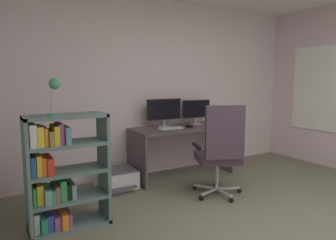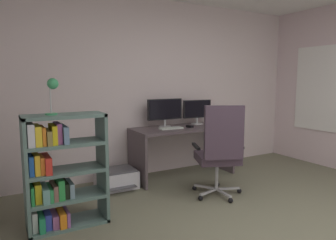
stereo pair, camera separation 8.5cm
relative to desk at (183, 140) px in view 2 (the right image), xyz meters
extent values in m
cube|color=silver|center=(-0.17, 0.42, 0.76)|extent=(5.03, 0.10, 2.61)
cube|color=white|center=(2.34, -0.73, 0.74)|extent=(0.01, 1.17, 1.31)
cube|color=white|center=(2.33, -0.73, 0.74)|extent=(0.02, 1.25, 1.39)
cube|color=#54474B|center=(0.00, 0.00, 0.17)|extent=(1.51, 0.63, 0.04)
cube|color=#54474B|center=(-0.74, 0.00, -0.19)|extent=(0.04, 0.61, 0.70)
cube|color=#54474B|center=(0.74, 0.00, -0.19)|extent=(0.04, 0.61, 0.70)
cylinder|color=#B2B5B7|center=(-0.22, 0.15, 0.20)|extent=(0.18, 0.18, 0.01)
cylinder|color=#B2B5B7|center=(-0.22, 0.15, 0.26)|extent=(0.03, 0.03, 0.11)
cube|color=black|center=(-0.22, 0.15, 0.45)|extent=(0.56, 0.04, 0.30)
cube|color=black|center=(-0.22, 0.13, 0.45)|extent=(0.52, 0.01, 0.28)
cylinder|color=#B2B5B7|center=(0.36, 0.15, 0.20)|extent=(0.18, 0.18, 0.01)
cylinder|color=#B2B5B7|center=(0.36, 0.15, 0.25)|extent=(0.03, 0.03, 0.10)
cube|color=black|center=(0.36, 0.15, 0.43)|extent=(0.48, 0.07, 0.28)
cube|color=black|center=(0.36, 0.13, 0.43)|extent=(0.44, 0.04, 0.25)
cube|color=silver|center=(-0.23, -0.06, 0.20)|extent=(0.35, 0.15, 0.02)
cube|color=black|center=(0.06, -0.09, 0.21)|extent=(0.08, 0.11, 0.03)
cube|color=#B7BABC|center=(0.10, -0.92, -0.48)|extent=(0.29, 0.14, 0.02)
sphere|color=black|center=(0.24, -0.98, -0.52)|extent=(0.06, 0.06, 0.06)
cube|color=#B7BABC|center=(0.06, -0.75, -0.48)|extent=(0.22, 0.25, 0.02)
sphere|color=black|center=(0.16, -0.63, -0.52)|extent=(0.06, 0.06, 0.06)
cube|color=#B7BABC|center=(-0.12, -0.73, -0.48)|extent=(0.18, 0.27, 0.02)
sphere|color=black|center=(-0.19, -0.61, -0.52)|extent=(0.06, 0.06, 0.06)
cube|color=#B7BABC|center=(-0.18, -0.90, -0.48)|extent=(0.30, 0.10, 0.02)
sphere|color=black|center=(-0.33, -0.93, -0.52)|extent=(0.06, 0.06, 0.06)
cube|color=#B7BABC|center=(-0.05, -1.01, -0.48)|extent=(0.06, 0.30, 0.02)
sphere|color=black|center=(-0.06, -1.16, -0.52)|extent=(0.06, 0.06, 0.06)
cylinder|color=#B7BABC|center=(-0.04, -0.86, -0.30)|extent=(0.04, 0.04, 0.35)
cube|color=#423241|center=(-0.04, -0.86, -0.07)|extent=(0.64, 0.62, 0.10)
cube|color=#423241|center=(-0.14, -1.11, 0.29)|extent=(0.45, 0.24, 0.62)
cube|color=black|center=(-0.28, -0.76, 0.08)|extent=(0.16, 0.32, 0.03)
cube|color=black|center=(0.21, -0.96, 0.08)|extent=(0.16, 0.32, 0.03)
cube|color=slate|center=(-2.19, -0.79, 0.01)|extent=(0.03, 0.34, 1.11)
cube|color=slate|center=(-1.47, -0.79, 0.01)|extent=(0.03, 0.34, 1.11)
cube|color=slate|center=(-1.83, -0.79, 0.54)|extent=(0.76, 0.34, 0.03)
cube|color=slate|center=(-1.83, -0.79, -0.53)|extent=(0.76, 0.34, 0.03)
cube|color=slate|center=(-1.83, -0.79, -0.26)|extent=(0.69, 0.34, 0.03)
cube|color=slate|center=(-1.83, -0.79, 0.01)|extent=(0.69, 0.34, 0.03)
cube|color=slate|center=(-1.83, -0.79, 0.28)|extent=(0.69, 0.34, 0.03)
cube|color=silver|center=(-2.15, -0.78, -0.42)|extent=(0.05, 0.25, 0.19)
cube|color=#1F8754|center=(-2.09, -0.80, -0.44)|extent=(0.05, 0.31, 0.14)
cube|color=#3444B0|center=(-2.03, -0.78, -0.44)|extent=(0.06, 0.26, 0.15)
cube|color=#8D5384|center=(-1.97, -0.79, -0.45)|extent=(0.06, 0.28, 0.13)
cube|color=orange|center=(-1.90, -0.80, -0.44)|extent=(0.06, 0.30, 0.14)
cube|color=#875191|center=(-1.85, -0.80, -0.44)|extent=(0.03, 0.28, 0.14)
cube|color=#25853D|center=(-2.15, -0.80, -0.16)|extent=(0.03, 0.26, 0.17)
cube|color=gold|center=(-2.10, -0.78, -0.15)|extent=(0.06, 0.25, 0.18)
cube|color=#5F958F|center=(-2.04, -0.80, -0.18)|extent=(0.06, 0.30, 0.13)
cube|color=#2E8D4D|center=(-1.99, -0.80, -0.18)|extent=(0.03, 0.28, 0.13)
cube|color=#815B50|center=(-1.95, -0.78, -0.17)|extent=(0.04, 0.29, 0.15)
cube|color=#288A3F|center=(-1.90, -0.79, -0.15)|extent=(0.06, 0.27, 0.20)
cube|color=black|center=(-1.85, -0.79, -0.17)|extent=(0.04, 0.24, 0.15)
cube|color=gray|center=(-1.80, -0.79, -0.17)|extent=(0.04, 0.25, 0.14)
cube|color=#2456AC|center=(-2.15, -0.79, 0.11)|extent=(0.04, 0.25, 0.18)
cube|color=gold|center=(-2.10, -0.78, 0.12)|extent=(0.04, 0.27, 0.19)
cube|color=orange|center=(-2.06, -0.80, 0.10)|extent=(0.03, 0.24, 0.16)
cube|color=red|center=(-2.01, -0.80, 0.10)|extent=(0.06, 0.30, 0.16)
cube|color=silver|center=(-2.14, -0.79, 0.39)|extent=(0.06, 0.30, 0.21)
cube|color=yellow|center=(-2.08, -0.80, 0.38)|extent=(0.05, 0.28, 0.18)
cube|color=orange|center=(-2.03, -0.79, 0.37)|extent=(0.03, 0.27, 0.17)
cube|color=olive|center=(-1.99, -0.80, 0.36)|extent=(0.04, 0.29, 0.13)
cube|color=gold|center=(-1.94, -0.80, 0.38)|extent=(0.04, 0.26, 0.18)
cube|color=#904D8D|center=(-1.89, -0.79, 0.39)|extent=(0.04, 0.24, 0.19)
cube|color=#5E7E9F|center=(-1.84, -0.78, 0.37)|extent=(0.05, 0.31, 0.16)
cylinder|color=#379B5F|center=(-1.94, -0.79, 0.57)|extent=(0.11, 0.11, 0.02)
cylinder|color=silver|center=(-1.94, -0.79, 0.70)|extent=(0.01, 0.01, 0.24)
sphere|color=#379B5F|center=(-1.92, -0.79, 0.85)|extent=(0.10, 0.10, 0.10)
cube|color=silver|center=(-1.05, -0.02, -0.43)|extent=(0.51, 0.39, 0.23)
cube|color=#4C4C51|center=(-1.05, -0.02, -0.30)|extent=(0.47, 0.36, 0.02)
cube|color=#4C4C51|center=(-1.05, -0.25, -0.48)|extent=(0.36, 0.10, 0.01)
camera|label=1|loc=(-2.47, -3.79, 0.89)|focal=33.24mm
camera|label=2|loc=(-2.40, -3.84, 0.89)|focal=33.24mm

